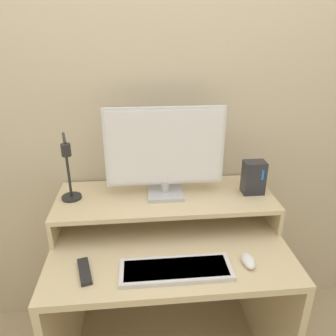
{
  "coord_description": "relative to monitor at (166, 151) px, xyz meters",
  "views": [
    {
      "loc": [
        -0.12,
        -0.86,
        1.61
      ],
      "look_at": [
        0.0,
        0.38,
        1.06
      ],
      "focal_mm": 35.0,
      "sensor_mm": 36.0,
      "label": 1
    }
  ],
  "objects": [
    {
      "name": "mouse",
      "position": [
        0.3,
        -0.36,
        -0.34
      ],
      "size": [
        0.05,
        0.1,
        0.03
      ],
      "color": "white",
      "rests_on": "desk"
    },
    {
      "name": "desk",
      "position": [
        -0.0,
        -0.17,
        -0.58
      ],
      "size": [
        1.02,
        0.69,
        0.73
      ],
      "color": "beige",
      "rests_on": "ground_plane"
    },
    {
      "name": "monitor",
      "position": [
        0.0,
        0.0,
        0.0
      ],
      "size": [
        0.54,
        0.16,
        0.42
      ],
      "color": "#BCBCC1",
      "rests_on": "monitor_shelf"
    },
    {
      "name": "desk_lamp",
      "position": [
        -0.43,
        -0.05,
        -0.07
      ],
      "size": [
        0.1,
        0.2,
        0.32
      ],
      "color": "black",
      "rests_on": "monitor_shelf"
    },
    {
      "name": "router_dock",
      "position": [
        0.42,
        -0.02,
        -0.14
      ],
      "size": [
        0.1,
        0.07,
        0.16
      ],
      "color": "#28282D",
      "rests_on": "monitor_shelf"
    },
    {
      "name": "monitor_shelf",
      "position": [
        -0.0,
        -0.01,
        -0.24
      ],
      "size": [
        1.02,
        0.37,
        0.14
      ],
      "color": "beige",
      "rests_on": "desk"
    },
    {
      "name": "remote_control",
      "position": [
        -0.35,
        -0.36,
        -0.35
      ],
      "size": [
        0.08,
        0.15,
        0.02
      ],
      "color": "black",
      "rests_on": "desk"
    },
    {
      "name": "wall_back",
      "position": [
        -0.0,
        0.21,
        0.16
      ],
      "size": [
        6.0,
        0.05,
        2.5
      ],
      "color": "beige",
      "rests_on": "ground_plane"
    },
    {
      "name": "keyboard",
      "position": [
        0.0,
        -0.38,
        -0.35
      ],
      "size": [
        0.44,
        0.15,
        0.02
      ],
      "color": "silver",
      "rests_on": "desk"
    }
  ]
}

